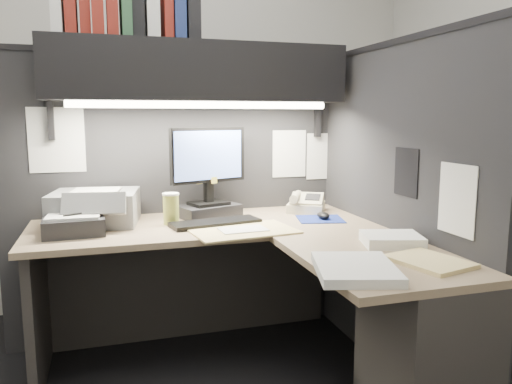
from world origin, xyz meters
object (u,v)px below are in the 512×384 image
(desk, at_px, (302,310))
(monitor, at_px, (209,181))
(overhead_shelf, at_px, (198,73))
(coffee_cup, at_px, (171,210))
(printer, at_px, (95,208))
(telephone, at_px, (306,204))
(notebook_stack, at_px, (74,226))
(keyboard, at_px, (216,223))

(desk, relative_size, monitor, 3.51)
(overhead_shelf, bearing_deg, desk, -68.21)
(coffee_cup, distance_m, printer, 0.39)
(telephone, xyz_separation_m, notebook_stack, (-1.25, -0.21, -0.00))
(coffee_cup, relative_size, notebook_stack, 0.55)
(telephone, height_order, notebook_stack, same)
(monitor, height_order, telephone, monitor)
(overhead_shelf, bearing_deg, coffee_cup, -137.69)
(coffee_cup, xyz_separation_m, notebook_stack, (-0.46, -0.09, -0.03))
(coffee_cup, bearing_deg, desk, -50.90)
(telephone, relative_size, coffee_cup, 1.40)
(keyboard, bearing_deg, printer, 149.93)
(telephone, xyz_separation_m, printer, (-1.16, 0.00, 0.04))
(desk, height_order, coffee_cup, coffee_cup)
(keyboard, distance_m, notebook_stack, 0.67)
(coffee_cup, distance_m, notebook_stack, 0.47)
(keyboard, height_order, telephone, telephone)
(keyboard, distance_m, printer, 0.62)
(monitor, distance_m, telephone, 0.59)
(printer, bearing_deg, monitor, 11.46)
(notebook_stack, bearing_deg, coffee_cup, 11.20)
(overhead_shelf, relative_size, notebook_stack, 5.74)
(monitor, bearing_deg, telephone, -21.69)
(desk, xyz_separation_m, overhead_shelf, (-0.30, 0.75, 1.06))
(desk, relative_size, notebook_stack, 6.29)
(keyboard, relative_size, coffee_cup, 3.04)
(desk, bearing_deg, monitor, 109.23)
(overhead_shelf, distance_m, coffee_cup, 0.74)
(monitor, bearing_deg, printer, 162.58)
(coffee_cup, relative_size, printer, 0.36)
(overhead_shelf, distance_m, printer, 0.88)
(printer, distance_m, notebook_stack, 0.24)
(keyboard, bearing_deg, telephone, 9.43)
(overhead_shelf, relative_size, keyboard, 3.42)
(notebook_stack, bearing_deg, monitor, 18.79)
(desk, bearing_deg, keyboard, 118.12)
(keyboard, relative_size, printer, 1.09)
(monitor, relative_size, printer, 1.17)
(desk, xyz_separation_m, keyboard, (-0.27, 0.50, 0.30))
(keyboard, xyz_separation_m, notebook_stack, (-0.67, -0.00, 0.03))
(telephone, distance_m, notebook_stack, 1.27)
(coffee_cup, bearing_deg, keyboard, -22.50)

